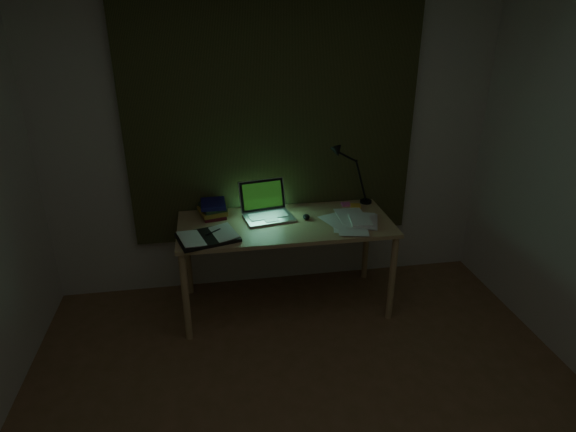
% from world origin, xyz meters
% --- Properties ---
extents(wall_back, '(3.50, 0.00, 2.50)m').
position_xyz_m(wall_back, '(0.00, 2.00, 1.25)').
color(wall_back, beige).
rests_on(wall_back, ground).
extents(curtain, '(2.20, 0.06, 2.00)m').
position_xyz_m(curtain, '(0.00, 1.96, 1.45)').
color(curtain, '#303319').
rests_on(curtain, wall_back).
extents(desk, '(1.57, 0.69, 0.72)m').
position_xyz_m(desk, '(0.03, 1.58, 0.36)').
color(desk, tan).
rests_on(desk, floor).
extents(laptop, '(0.42, 0.46, 0.26)m').
position_xyz_m(laptop, '(-0.08, 1.66, 0.84)').
color(laptop, silver).
rests_on(laptop, desk).
extents(open_textbook, '(0.46, 0.38, 0.03)m').
position_xyz_m(open_textbook, '(-0.54, 1.39, 0.73)').
color(open_textbook, silver).
rests_on(open_textbook, desk).
extents(book_stack, '(0.21, 0.24, 0.12)m').
position_xyz_m(book_stack, '(-0.49, 1.79, 0.77)').
color(book_stack, silver).
rests_on(book_stack, desk).
extents(loose_papers, '(0.36, 0.38, 0.02)m').
position_xyz_m(loose_papers, '(0.52, 1.51, 0.73)').
color(loose_papers, white).
rests_on(loose_papers, desk).
extents(mouse, '(0.06, 0.09, 0.03)m').
position_xyz_m(mouse, '(0.19, 1.61, 0.73)').
color(mouse, black).
rests_on(mouse, desk).
extents(sticky_yellow, '(0.09, 0.09, 0.02)m').
position_xyz_m(sticky_yellow, '(0.63, 1.78, 0.72)').
color(sticky_yellow, gold).
rests_on(sticky_yellow, desk).
extents(sticky_pink, '(0.07, 0.07, 0.01)m').
position_xyz_m(sticky_pink, '(0.56, 1.83, 0.72)').
color(sticky_pink, pink).
rests_on(sticky_pink, desk).
extents(desk_lamp, '(0.37, 0.30, 0.50)m').
position_xyz_m(desk_lamp, '(0.73, 1.85, 0.97)').
color(desk_lamp, black).
rests_on(desk_lamp, desk).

